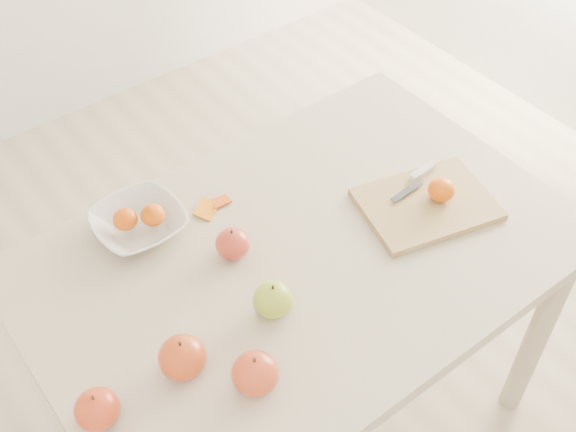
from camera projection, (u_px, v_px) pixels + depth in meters
ground at (298, 418)px, 2.13m from camera, size 3.50×3.50×0.00m
table at (301, 279)px, 1.66m from camera, size 1.20×0.80×0.75m
cutting_board at (427, 204)px, 1.68m from camera, size 0.34×0.29×0.02m
board_tangerine at (441, 190)px, 1.66m from camera, size 0.06×0.06×0.05m
fruit_bowl at (139, 223)px, 1.61m from camera, size 0.20×0.20×0.05m
bowl_tangerine_near at (125, 219)px, 1.59m from camera, size 0.06×0.06×0.05m
bowl_tangerine_far at (153, 215)px, 1.60m from camera, size 0.06×0.06×0.05m
orange_peel_a at (206, 210)px, 1.67m from camera, size 0.07×0.07×0.01m
orange_peel_b at (220, 202)px, 1.69m from camera, size 0.05×0.04×0.01m
paring_knife at (420, 175)px, 1.72m from camera, size 0.17×0.05×0.01m
apple_green at (273, 300)px, 1.45m from camera, size 0.08×0.08×0.07m
apple_red_c at (255, 373)px, 1.33m from camera, size 0.09×0.09×0.08m
apple_red_b at (182, 357)px, 1.35m from camera, size 0.09×0.09×0.08m
apple_red_d at (97, 409)px, 1.28m from camera, size 0.08×0.08×0.07m
apple_red_a at (233, 243)px, 1.56m from camera, size 0.07×0.07×0.07m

